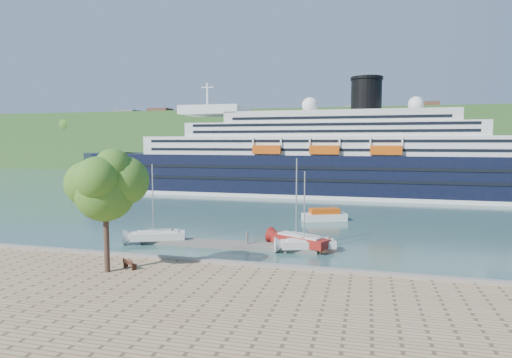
% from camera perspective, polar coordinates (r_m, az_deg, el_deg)
% --- Properties ---
extents(ground, '(400.00, 400.00, 0.00)m').
position_cam_1_polar(ground, '(39.97, -8.01, -12.12)').
color(ground, '#315754').
rests_on(ground, ground).
extents(far_hillside, '(400.00, 50.00, 24.00)m').
position_cam_1_polar(far_hillside, '(180.83, 9.98, 4.99)').
color(far_hillside, '#2E5C25').
rests_on(far_hillside, ground).
extents(quay_coping, '(220.00, 0.50, 0.30)m').
position_cam_1_polar(quay_coping, '(39.47, -8.14, -10.60)').
color(quay_coping, slate).
rests_on(quay_coping, promenade).
extents(cruise_ship, '(113.09, 16.66, 25.39)m').
position_cam_1_polar(cruise_ship, '(95.04, 7.16, 5.53)').
color(cruise_ship, black).
rests_on(cruise_ship, ground).
extents(park_bench, '(1.54, 1.10, 0.91)m').
position_cam_1_polar(park_bench, '(38.37, -16.46, -10.74)').
color(park_bench, '#452513').
rests_on(park_bench, promenade).
extents(promenade_tree, '(6.62, 6.62, 10.97)m').
position_cam_1_polar(promenade_tree, '(37.02, -19.44, -3.43)').
color(promenade_tree, '#31631A').
rests_on(promenade_tree, promenade).
extents(floating_pontoon, '(20.21, 2.95, 0.45)m').
position_cam_1_polar(floating_pontoon, '(48.57, -3.79, -8.72)').
color(floating_pontoon, slate).
rests_on(floating_pontoon, ground).
extents(sailboat_white_near, '(6.97, 4.39, 8.76)m').
position_cam_1_polar(sailboat_white_near, '(50.33, -13.03, -3.53)').
color(sailboat_white_near, silver).
rests_on(sailboat_white_near, ground).
extents(sailboat_red, '(7.49, 5.10, 9.49)m').
position_cam_1_polar(sailboat_red, '(46.65, 5.91, -3.64)').
color(sailboat_red, maroon).
rests_on(sailboat_red, ground).
extents(sailboat_white_far, '(6.60, 3.75, 8.22)m').
position_cam_1_polar(sailboat_white_far, '(45.76, 7.01, -4.63)').
color(sailboat_white_far, silver).
rests_on(sailboat_white_far, ground).
extents(tender_launch, '(6.95, 4.60, 1.82)m').
position_cam_1_polar(tender_launch, '(64.80, 9.10, -4.68)').
color(tender_launch, '#C4490B').
rests_on(tender_launch, ground).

